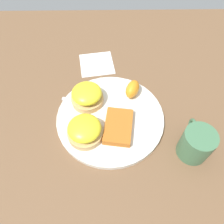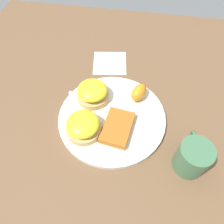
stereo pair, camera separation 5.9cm
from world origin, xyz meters
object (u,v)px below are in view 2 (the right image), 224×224
sandwich_benedict_left (93,93)px  cup (193,157)px  sandwich_benedict_right (83,126)px  fork (104,104)px  hashbrown_patty (117,128)px  orange_wedge (139,92)px

sandwich_benedict_left → cup: size_ratio=0.87×
sandwich_benedict_right → fork: size_ratio=0.46×
cup → fork: bearing=60.0°
sandwich_benedict_left → fork: 0.05m
hashbrown_patty → fork: size_ratio=0.53×
sandwich_benedict_left → sandwich_benedict_right: bearing=180.0°
orange_wedge → sandwich_benedict_left: bearing=101.1°
sandwich_benedict_right → hashbrown_patty: bearing=-77.7°
fork → cup: bearing=-120.0°
hashbrown_patty → fork: (0.07, 0.05, -0.01)m
sandwich_benedict_left → fork: (-0.02, -0.04, -0.02)m
sandwich_benedict_right → orange_wedge: 0.19m
sandwich_benedict_right → fork: sandwich_benedict_right is taller
fork → hashbrown_patty: bearing=-146.2°
orange_wedge → sandwich_benedict_right: bearing=136.5°
orange_wedge → cup: (-0.18, -0.14, 0.01)m
hashbrown_patty → orange_wedge: size_ratio=1.76×
sandwich_benedict_left → hashbrown_patty: sandwich_benedict_left is taller
sandwich_benedict_left → orange_wedge: size_ratio=1.53×
sandwich_benedict_left → cup: (-0.15, -0.27, 0.00)m
hashbrown_patty → orange_wedge: orange_wedge is taller
hashbrown_patty → orange_wedge: (0.12, -0.04, 0.01)m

